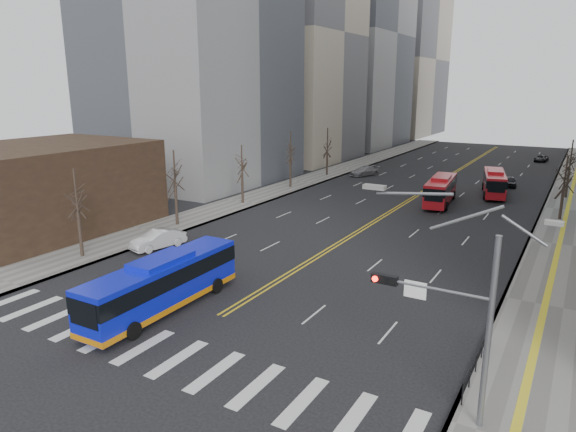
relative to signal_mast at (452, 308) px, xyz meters
The scene contains 16 objects.
ground 14.73m from the signal_mast, behind, with size 220.00×220.00×0.00m, color black.
sidewalk_left 52.80m from the signal_mast, 125.14° to the left, with size 5.00×130.00×0.15m, color slate.
crosswalk 14.73m from the signal_mast, behind, with size 26.70×4.00×0.01m.
centerline 54.98m from the signal_mast, 104.56° to the left, with size 0.55×100.00×0.01m.
office_towers 70.52m from the signal_mast, 101.59° to the left, with size 83.00×134.00×58.00m.
storefront 41.01m from the signal_mast, 165.92° to the left, with size 14.00×18.00×8.00m.
signal_mast is the anchor object (origin of this frame).
pedestrian_railing 5.71m from the signal_mast, 82.40° to the left, with size 0.06×6.06×1.02m.
street_trees 38.71m from the signal_mast, 122.76° to the left, with size 35.20×47.20×7.60m.
blue_bus 17.65m from the signal_mast, behind, with size 2.80×11.51×3.35m.
red_bus_near 40.90m from the signal_mast, 104.43° to the left, with size 3.38×10.27×3.23m.
red_bus_far 48.20m from the signal_mast, 96.76° to the left, with size 4.21×10.09×3.15m.
car_white 28.70m from the signal_mast, 157.60° to the left, with size 1.64×4.70×1.55m, color silver.
car_dark_mid 55.28m from the signal_mast, 94.91° to the left, with size 1.57×3.91×1.33m, color black.
car_silver 58.72m from the signal_mast, 115.21° to the left, with size 1.97×4.86×1.41m, color #9B9A9F.
car_dark_far 82.94m from the signal_mast, 92.18° to the left, with size 1.88×4.08×1.13m, color black.
Camera 1 is at (17.56, -17.11, 13.23)m, focal length 32.00 mm.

